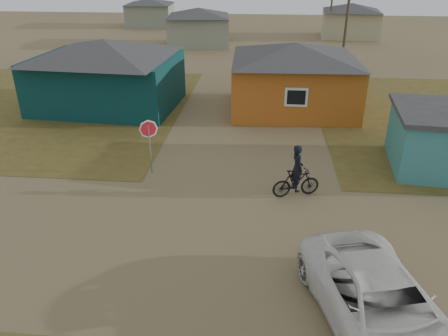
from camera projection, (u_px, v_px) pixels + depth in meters
The scene contains 11 objects.
ground at pixel (232, 247), 13.84m from camera, with size 120.00×120.00×0.00m, color olive.
grass_nw at pixel (20, 106), 26.63m from camera, with size 20.00×18.00×0.00m, color brown.
house_teal at pixel (106, 73), 25.71m from camera, with size 8.93×7.08×4.00m.
house_yellow at pixel (294, 76), 25.26m from camera, with size 7.72×6.76×3.90m.
house_pale_west at pixel (199, 26), 43.91m from camera, with size 7.04×6.15×3.60m.
house_beige_east at pixel (351, 20), 47.94m from camera, with size 6.95×6.05×3.60m.
house_pale_north at pixel (150, 12), 55.35m from camera, with size 6.28×5.81×3.40m.
utility_pole_near at pixel (347, 20), 31.14m from camera, with size 1.40×0.20×8.00m.
stop_sign at pixel (149, 134), 17.80m from camera, with size 0.77×0.06×2.36m.
cyclist at pixel (296, 178), 16.44m from camera, with size 1.93×1.06×2.10m.
vehicle at pixel (381, 305), 10.46m from camera, with size 2.58×5.59×1.55m, color white.
Camera 1 is at (0.80, -11.30, 8.35)m, focal length 35.00 mm.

